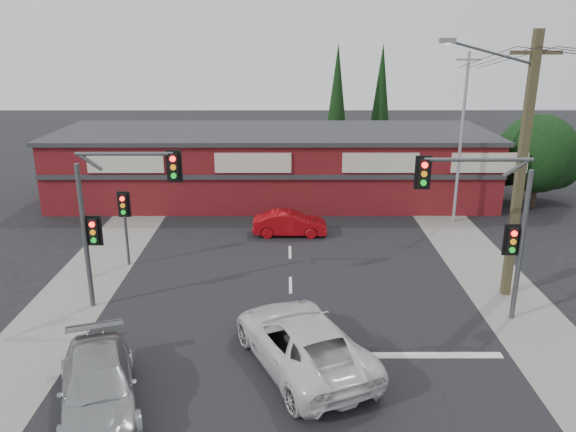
{
  "coord_description": "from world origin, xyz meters",
  "views": [
    {
      "loc": [
        -0.15,
        -17.19,
        9.78
      ],
      "look_at": [
        -0.1,
        3.0,
        3.25
      ],
      "focal_mm": 35.0,
      "sensor_mm": 36.0,
      "label": 1
    }
  ],
  "objects_px": {
    "silver_suv": "(98,386)",
    "utility_pole": "(519,160)",
    "red_sedan": "(290,223)",
    "white_suv": "(302,341)",
    "shop_building": "(273,164)"
  },
  "relations": [
    {
      "from": "silver_suv",
      "to": "utility_pole",
      "type": "height_order",
      "value": "utility_pole"
    },
    {
      "from": "red_sedan",
      "to": "utility_pole",
      "type": "relative_size",
      "value": 0.37
    },
    {
      "from": "white_suv",
      "to": "utility_pole",
      "type": "bearing_deg",
      "value": -172.23
    },
    {
      "from": "shop_building",
      "to": "utility_pole",
      "type": "relative_size",
      "value": 2.73
    },
    {
      "from": "white_suv",
      "to": "red_sedan",
      "type": "relative_size",
      "value": 1.59
    },
    {
      "from": "white_suv",
      "to": "red_sedan",
      "type": "distance_m",
      "value": 11.92
    },
    {
      "from": "red_sedan",
      "to": "silver_suv",
      "type": "bearing_deg",
      "value": 160.04
    },
    {
      "from": "silver_suv",
      "to": "utility_pole",
      "type": "relative_size",
      "value": 0.5
    },
    {
      "from": "shop_building",
      "to": "utility_pole",
      "type": "distance_m",
      "value": 17.15
    },
    {
      "from": "white_suv",
      "to": "red_sedan",
      "type": "xyz_separation_m",
      "value": [
        -0.32,
        11.91,
        -0.21
      ]
    },
    {
      "from": "silver_suv",
      "to": "utility_pole",
      "type": "xyz_separation_m",
      "value": [
        13.63,
        7.13,
        4.68
      ]
    },
    {
      "from": "silver_suv",
      "to": "utility_pole",
      "type": "distance_m",
      "value": 16.08
    },
    {
      "from": "white_suv",
      "to": "utility_pole",
      "type": "xyz_separation_m",
      "value": [
        8.04,
        4.99,
        4.57
      ]
    },
    {
      "from": "utility_pole",
      "to": "white_suv",
      "type": "bearing_deg",
      "value": -148.2
    },
    {
      "from": "white_suv",
      "to": "silver_suv",
      "type": "xyz_separation_m",
      "value": [
        -5.58,
        -2.15,
        -0.11
      ]
    }
  ]
}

